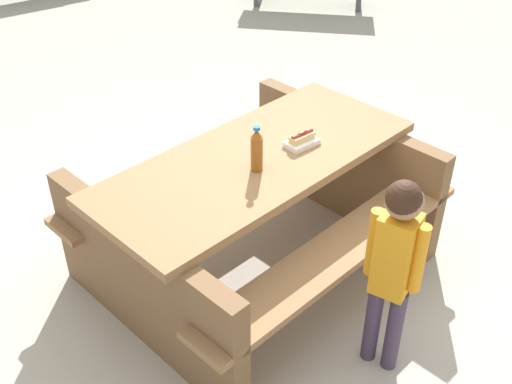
% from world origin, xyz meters
% --- Properties ---
extents(ground_plane, '(30.00, 30.00, 0.00)m').
position_xyz_m(ground_plane, '(0.00, 0.00, 0.00)').
color(ground_plane, '#ADA599').
rests_on(ground_plane, ground).
extents(picnic_table, '(2.13, 1.87, 0.75)m').
position_xyz_m(picnic_table, '(0.00, 0.00, 0.44)').
color(picnic_table, olive).
rests_on(picnic_table, ground).
extents(soda_bottle, '(0.06, 0.06, 0.25)m').
position_xyz_m(soda_bottle, '(-0.11, -0.06, 0.86)').
color(soda_bottle, brown).
rests_on(soda_bottle, picnic_table).
extents(hotdog_tray, '(0.21, 0.17, 0.08)m').
position_xyz_m(hotdog_tray, '(0.22, -0.16, 0.78)').
color(hotdog_tray, white).
rests_on(hotdog_tray, picnic_table).
extents(child_in_coat, '(0.17, 0.27, 1.08)m').
position_xyz_m(child_in_coat, '(-0.35, -0.87, 0.69)').
color(child_in_coat, '#3F334C').
rests_on(child_in_coat, ground).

